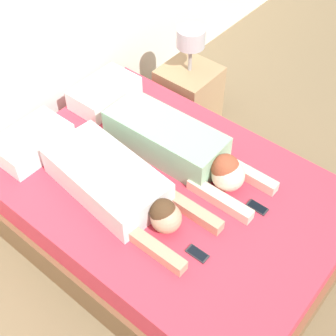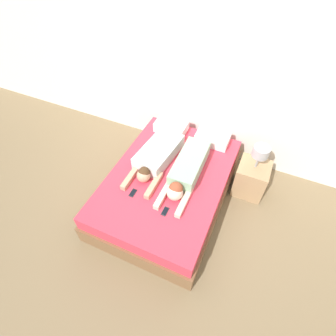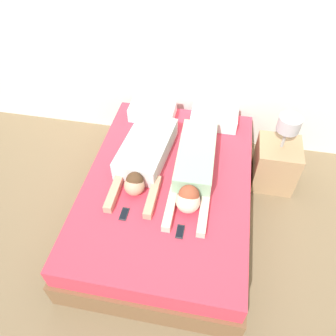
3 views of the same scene
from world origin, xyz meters
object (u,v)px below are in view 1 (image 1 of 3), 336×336
Objects in this scene: person_right at (179,146)px; cell_phone_left at (197,254)px; bed at (168,210)px; pillow_head_left at (32,142)px; nightstand at (189,92)px; person_left at (117,185)px; cell_phone_right at (257,207)px; pillow_head_right at (105,93)px.

cell_phone_left is at bearing -133.53° from person_right.
pillow_head_left reaches higher than bed.
cell_phone_left is 1.70m from nightstand.
person_right is at bearing 22.02° from bed.
person_left is at bearing -83.69° from pillow_head_left.
person_right reaches higher than cell_phone_left.
person_right is at bearing 87.67° from cell_phone_right.
pillow_head_left is 0.42× the size of person_left.
bed is 1.20m from nightstand.
person_left reaches higher than pillow_head_left.
nightstand reaches higher than pillow_head_right.
cell_phone_left is (-0.50, -0.53, -0.10)m from person_right.
cell_phone_right is (0.53, -1.39, -0.07)m from pillow_head_left.
pillow_head_left is at bearing 125.30° from person_right.
pillow_head_right reaches higher than cell_phone_right.
pillow_head_right is 3.80× the size of cell_phone_right.
pillow_head_right is at bearing 64.85° from cell_phone_left.
pillow_head_right is 1.45m from cell_phone_left.
pillow_head_left reaches higher than cell_phone_right.
person_right is (0.22, 0.09, 0.37)m from bed.
nightstand is at bearing 33.72° from person_right.
pillow_head_left is 1.00× the size of pillow_head_right.
cell_phone_left is 1.00× the size of cell_phone_right.
pillow_head_right reaches higher than bed.
nightstand reaches higher than pillow_head_left.
person_left reaches higher than pillow_head_right.
pillow_head_left is 1.31m from cell_phone_left.
cell_phone_left is at bearing -140.80° from nightstand.
pillow_head_left is at bearing 169.93° from nightstand.
cell_phone_left is (-0.03, -0.62, -0.09)m from person_left.
bed is 0.44m from person_right.
nightstand is (0.83, 1.15, -0.22)m from cell_phone_right.
person_left is 1.29× the size of nightstand.
pillow_head_right is 3.80× the size of cell_phone_left.
pillow_head_left is 1.48m from cell_phone_right.
cell_phone_left is at bearing -115.15° from pillow_head_right.
nightstand is at bearing 31.42° from bed.
pillow_head_left is 0.55× the size of nightstand.
nightstand reaches higher than person_right.
person_left is (-0.25, 0.18, 0.35)m from bed.
pillow_head_right is 0.55× the size of nightstand.
pillow_head_left reaches higher than cell_phone_left.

